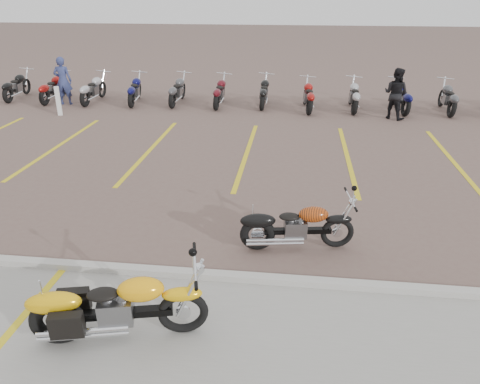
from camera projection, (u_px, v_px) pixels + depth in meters
The scene contains 9 objects.
ground at pixel (224, 220), 9.10m from camera, with size 100.00×100.00×0.00m, color brown.
curb at pixel (205, 275), 7.26m from camera, with size 60.00×0.18×0.12m, color #ADAAA3.
parking_stripes at pixel (247, 153), 12.73m from camera, with size 38.00×5.50×0.01m, color gold, non-canonical shape.
yellow_cruiser at pixel (116, 309), 5.88m from camera, with size 2.20×0.65×0.92m.
flame_cruiser at pixel (294, 228), 7.96m from camera, with size 1.95×0.45×0.81m.
person_a at pixel (63, 81), 17.66m from camera, with size 0.65×0.43×1.79m, color navy.
person_b at pixel (396, 94), 15.74m from camera, with size 0.83×0.65×1.71m, color black.
bollard at pixel (58, 101), 16.30m from camera, with size 0.15×0.15×1.00m, color silver.
bg_bike_row at pixel (262, 93), 17.34m from camera, with size 20.56×2.04×1.10m.
Camera 1 is at (1.29, -8.01, 4.18)m, focal length 35.00 mm.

